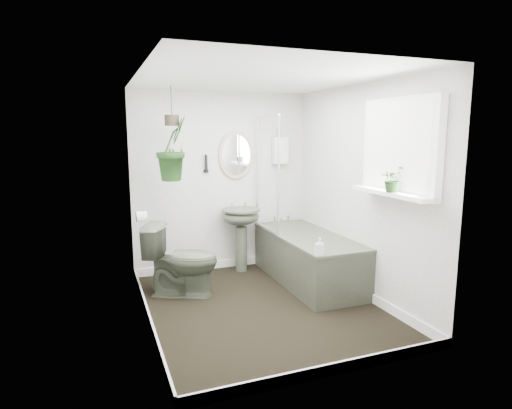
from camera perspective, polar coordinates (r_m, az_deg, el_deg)
name	(u,v)px	position (r m, az deg, el deg)	size (l,w,h in m)	color
floor	(261,307)	(4.58, 0.69, -13.50)	(2.30, 2.80, 0.02)	black
ceiling	(262,77)	(4.25, 0.75, 16.69)	(2.30, 2.80, 0.02)	white
wall_back	(222,182)	(5.58, -4.62, 3.01)	(2.30, 0.02, 2.30)	silver
wall_front	(336,225)	(3.02, 10.64, -2.71)	(2.30, 0.02, 2.30)	silver
wall_left	(142,204)	(3.99, -14.98, 0.10)	(0.02, 2.80, 2.30)	silver
wall_right	(360,191)	(4.81, 13.70, 1.72)	(0.02, 2.80, 2.30)	silver
skirting	(261,301)	(4.55, 0.69, -12.80)	(2.30, 2.80, 0.10)	white
bathtub	(308,258)	(5.22, 6.90, -7.13)	(0.72, 1.72, 0.58)	#404736
bath_screen	(267,174)	(5.33, 1.50, 4.14)	(0.04, 0.72, 1.40)	silver
shower_box	(280,150)	(5.76, 3.24, 7.22)	(0.20, 0.10, 0.35)	white
oval_mirror	(236,155)	(5.57, -2.69, 6.63)	(0.46, 0.03, 0.62)	tan
wall_sconce	(206,163)	(5.46, -6.65, 5.47)	(0.04, 0.04, 0.22)	black
toilet_roll_holder	(141,216)	(4.72, -15.03, -1.55)	(0.11, 0.11, 0.11)	white
window_recess	(400,147)	(4.16, 18.65, 7.24)	(0.08, 1.00, 0.90)	white
window_sill	(391,193)	(4.16, 17.60, 1.46)	(0.18, 1.00, 0.04)	white
window_blinds	(396,147)	(4.14, 18.17, 7.25)	(0.01, 0.86, 0.76)	white
toilet	(182,260)	(4.82, -9.86, -7.27)	(0.45, 0.78, 0.80)	#404736
pedestal_sink	(241,240)	(5.56, -1.99, -4.73)	(0.48, 0.41, 0.82)	#404736
sill_plant	(392,179)	(4.06, 17.73, 3.26)	(0.21, 0.19, 0.24)	black
hanging_plant	(173,148)	(4.94, -11.05, 7.40)	(0.40, 0.33, 0.73)	black
soap_bottle	(320,246)	(4.32, 8.47, -5.53)	(0.08, 0.08, 0.17)	#2C2424
hanging_pot	(172,120)	(4.94, -11.16, 10.95)	(0.16, 0.16, 0.12)	black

